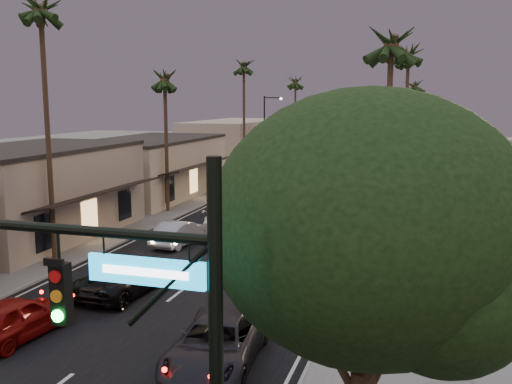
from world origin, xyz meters
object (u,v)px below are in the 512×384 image
Objects in this scene: streetlight_right at (385,139)px; oncoming_red at (16,318)px; oncoming_silver at (180,233)px; palm_rb at (409,50)px; arch at (344,124)px; traffic_signal at (101,327)px; palm_rc at (415,83)px; corner_tree at (372,237)px; curbside_near at (217,343)px; palm_lc at (165,74)px; palm_ld at (244,63)px; palm_far at (295,80)px; streetlight_left at (267,129)px; palm_ra at (392,36)px; curbside_black at (298,267)px; oncoming_pickup at (124,278)px; palm_lb at (40,3)px.

oncoming_red is at bearing -108.01° from streetlight_right.
streetlight_right reaches higher than oncoming_silver.
arch is at bearing 108.30° from palm_rb.
traffic_signal is at bearing 141.50° from oncoming_red.
corner_tree is at bearing -89.11° from palm_rc.
corner_tree is at bearing -50.82° from curbside_near.
palm_ld reaches higher than palm_lc.
palm_far is (-16.90, 34.00, -0.97)m from palm_rb.
streetlight_right is 34.10m from oncoming_red.
curbside_near reaches higher than oncoming_silver.
streetlight_left is 0.63× the size of palm_ld.
oncoming_red is at bearing 136.15° from traffic_signal.
traffic_signal is at bearing -98.28° from palm_ra.
palm_ra is 1.08× the size of palm_rc.
curbside_near is at bearing 99.70° from traffic_signal.
palm_ld is at bearing 111.95° from curbside_black.
oncoming_red is 12.48m from curbside_black.
palm_lb is at bearing -27.13° from oncoming_pickup.
oncoming_red is (5.07, -9.14, -12.59)m from palm_lb.
oncoming_silver is at bearing -108.16° from palm_rc.
palm_lb is 14.59m from oncoming_pickup.
palm_far reaches higher than oncoming_silver.
palm_far is 2.66× the size of curbside_black.
palm_ra reaches higher than palm_rc.
palm_lc is 2.72× the size of oncoming_silver.
traffic_signal is at bearing -74.35° from palm_ld.
palm_lc is (-15.52, -9.00, 5.14)m from streetlight_right.
palm_rc reaches higher than oncoming_red.
streetlight_left is at bearing 114.54° from palm_ra.
streetlight_left is 0.63× the size of palm_rb.
traffic_signal is at bearing -76.86° from streetlight_left.
streetlight_right is 18.66m from palm_lc.
streetlight_left is 37.96m from curbside_black.
traffic_signal is 1.71× the size of curbside_black.
palm_ra is at bearing -79.41° from arch.
arch is 1.25× the size of palm_rc.
curbside_black is at bearing -71.94° from streetlight_left.
palm_rb is 33.45m from curbside_near.
palm_rc is 52.15m from curbside_near.
palm_rb reaches higher than oncoming_silver.
curbside_black is at bearing -45.97° from palm_lc.
palm_lb reaches higher than streetlight_right.
palm_lb is at bearing -55.65° from oncoming_red.
palm_ld reaches higher than oncoming_red.
palm_rc reaches higher than oncoming_pickup.
streetlight_left is 36.93m from palm_lb.
palm_ra is 16.45m from oncoming_silver.
corner_tree is at bearing -86.97° from palm_ra.
streetlight_right reaches higher than oncoming_pickup.
palm_lb reaches higher than palm_rc.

